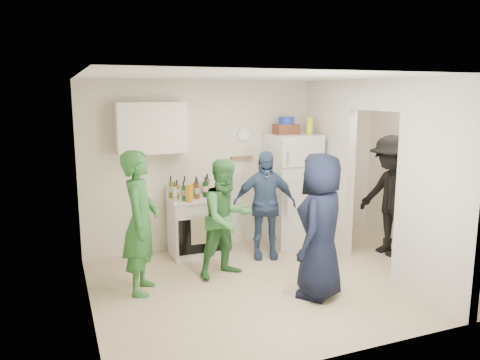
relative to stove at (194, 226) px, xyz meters
name	(u,v)px	position (x,y,z in m)	size (l,w,h in m)	color
floor	(290,280)	(0.85, -1.37, -0.42)	(4.80, 4.80, 0.00)	beige
wall_back	(240,163)	(0.85, 0.33, 0.83)	(4.80, 4.80, 0.00)	silver
wall_front	(384,216)	(0.85, -3.07, 0.83)	(4.80, 4.80, 0.00)	silver
wall_left	(85,199)	(-1.55, -1.37, 0.83)	(3.40, 3.40, 0.00)	silver
wall_right	(444,171)	(3.25, -1.37, 0.83)	(3.40, 3.40, 0.00)	silver
ceiling	(295,77)	(0.85, -1.37, 2.08)	(4.80, 4.80, 0.00)	white
partition_pier_back	(328,164)	(2.05, -0.27, 0.83)	(0.12, 1.20, 2.50)	silver
partition_pier_front	(438,193)	(2.05, -2.47, 0.83)	(0.12, 1.20, 2.50)	silver
partition_header	(378,95)	(2.05, -1.37, 1.88)	(0.12, 1.00, 0.40)	silver
stove	(194,226)	(0.00, 0.00, 0.00)	(0.70, 0.59, 0.84)	white
upper_cabinet	(151,128)	(-0.55, 0.15, 1.43)	(0.95, 0.34, 0.70)	silver
fridge	(292,189)	(1.57, -0.03, 0.43)	(0.70, 0.68, 1.71)	white
wicker_basket	(286,129)	(1.47, 0.02, 1.36)	(0.35, 0.25, 0.15)	brown
blue_bowl	(286,121)	(1.47, 0.02, 1.49)	(0.24, 0.24, 0.11)	#163199
yellow_cup_stack_top	(310,126)	(1.79, -0.13, 1.41)	(0.09, 0.09, 0.25)	#F5FF15
wall_clock	(244,134)	(0.90, 0.31, 1.28)	(0.22, 0.22, 0.03)	white
spice_shelf	(242,157)	(0.85, 0.28, 0.93)	(0.35, 0.08, 0.03)	olive
nook_window	(435,141)	(3.23, -1.17, 1.23)	(0.03, 0.70, 0.80)	black
nook_window_frame	(434,141)	(3.22, -1.17, 1.23)	(0.04, 0.76, 0.86)	white
nook_valance	(434,116)	(3.19, -1.17, 1.58)	(0.04, 0.82, 0.18)	white
yellow_cup_stack_stove	(190,193)	(-0.12, -0.22, 0.55)	(0.09, 0.09, 0.25)	orange
red_cup	(213,196)	(0.22, -0.20, 0.48)	(0.09, 0.09, 0.12)	#B50C25
person_green_left	(140,222)	(-0.94, -1.01, 0.42)	(0.62, 0.40, 1.69)	#347B31
person_green_center	(227,218)	(0.16, -0.92, 0.34)	(0.74, 0.57, 1.51)	#3D8B4B
person_denim	(264,205)	(0.90, -0.47, 0.35)	(0.90, 0.37, 1.54)	#384D7B
person_navy	(320,226)	(0.94, -1.89, 0.42)	(0.82, 0.53, 1.67)	black
person_nook	(391,196)	(2.64, -1.02, 0.45)	(1.12, 0.65, 1.74)	black
bottle_a	(171,187)	(-0.30, 0.13, 0.58)	(0.06, 0.06, 0.32)	olive
bottle_b	(184,191)	(-0.17, -0.09, 0.56)	(0.06, 0.06, 0.28)	#1D581D
bottle_c	(185,186)	(-0.09, 0.13, 0.57)	(0.06, 0.06, 0.30)	silver
bottle_d	(197,189)	(0.04, -0.05, 0.57)	(0.07, 0.07, 0.29)	brown
bottle_e	(197,186)	(0.10, 0.19, 0.55)	(0.07, 0.07, 0.27)	#ADB2C0
bottle_f	(205,187)	(0.19, 0.02, 0.57)	(0.08, 0.08, 0.29)	#133414
bottle_g	(207,184)	(0.25, 0.14, 0.58)	(0.08, 0.08, 0.32)	brown
bottle_h	(174,192)	(-0.31, -0.12, 0.56)	(0.06, 0.06, 0.28)	#A9AAB5
bottle_i	(196,186)	(0.07, 0.10, 0.57)	(0.06, 0.06, 0.29)	#583D0F
bottle_j	(217,188)	(0.31, -0.12, 0.57)	(0.06, 0.06, 0.30)	#1C5431
bottle_k	(177,189)	(-0.23, 0.04, 0.56)	(0.07, 0.07, 0.28)	olive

